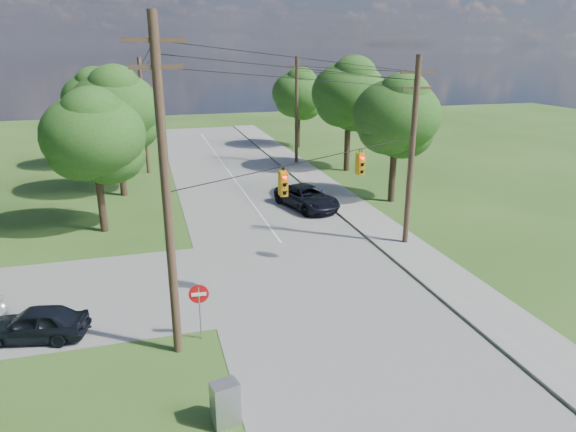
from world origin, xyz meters
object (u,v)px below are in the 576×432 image
object	(u,v)px
pole_north_e	(297,110)
pole_north_w	(144,115)
pole_ne	(412,151)
car_main_north	(307,197)
control_cabinet	(225,404)
car_cross_dark	(35,323)
do_not_enter_sign	(199,300)
pole_sw	(166,192)

from	to	relation	value
pole_north_e	pole_north_w	distance (m)	13.90
pole_ne	pole_north_e	bearing A→B (deg)	90.00
car_main_north	control_cabinet	size ratio (longest dim) A/B	3.83
car_cross_dark	car_main_north	bearing A→B (deg)	143.06
control_cabinet	do_not_enter_sign	world-z (taller)	do_not_enter_sign
pole_ne	pole_sw	bearing A→B (deg)	-150.62
car_main_north	control_cabinet	bearing A→B (deg)	-130.37
pole_sw	pole_north_e	size ratio (longest dim) A/B	1.20
pole_ne	car_cross_dark	xyz separation A→B (m)	(-18.76, -5.30, -4.76)
car_cross_dark	pole_north_e	bearing A→B (deg)	157.65
pole_sw	do_not_enter_sign	distance (m)	4.66
pole_ne	pole_north_w	size ratio (longest dim) A/B	1.05
car_main_north	do_not_enter_sign	distance (m)	17.61
pole_north_w	do_not_enter_sign	bearing A→B (deg)	-87.37
car_cross_dark	do_not_enter_sign	bearing A→B (deg)	86.76
pole_sw	do_not_enter_sign	world-z (taller)	pole_sw
control_cabinet	car_cross_dark	bearing A→B (deg)	121.57
pole_north_e	control_cabinet	bearing A→B (deg)	-110.04
pole_sw	do_not_enter_sign	bearing A→B (deg)	32.65
pole_ne	pole_north_w	xyz separation A→B (m)	(-13.90, 22.00, -0.34)
pole_sw	car_main_north	world-z (taller)	pole_sw
pole_sw	car_cross_dark	distance (m)	7.96
pole_north_w	control_cabinet	distance (m)	34.32
car_main_north	do_not_enter_sign	size ratio (longest dim) A/B	2.38
pole_north_e	car_cross_dark	size ratio (longest dim) A/B	2.54
pole_north_e	pole_ne	bearing A→B (deg)	-90.00
pole_ne	car_cross_dark	bearing A→B (deg)	-164.22
pole_north_e	pole_north_w	bearing A→B (deg)	180.00
car_cross_dark	control_cabinet	distance (m)	9.23
car_cross_dark	pole_ne	bearing A→B (deg)	117.92
control_cabinet	do_not_enter_sign	size ratio (longest dim) A/B	0.62
control_cabinet	do_not_enter_sign	bearing A→B (deg)	80.00
pole_sw	car_main_north	xyz separation A→B (m)	(10.10, 15.61, -5.43)
pole_sw	car_main_north	size ratio (longest dim) A/B	2.16
pole_north_e	pole_north_w	world-z (taller)	same
pole_ne	car_cross_dark	size ratio (longest dim) A/B	2.66
car_main_north	control_cabinet	world-z (taller)	car_main_north
pole_north_e	pole_north_w	size ratio (longest dim) A/B	1.00
car_main_north	do_not_enter_sign	bearing A→B (deg)	-137.56
pole_north_w	car_cross_dark	bearing A→B (deg)	-100.08
pole_sw	do_not_enter_sign	xyz separation A→B (m)	(0.93, 0.60, -4.53)
pole_ne	do_not_enter_sign	distance (m)	14.87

